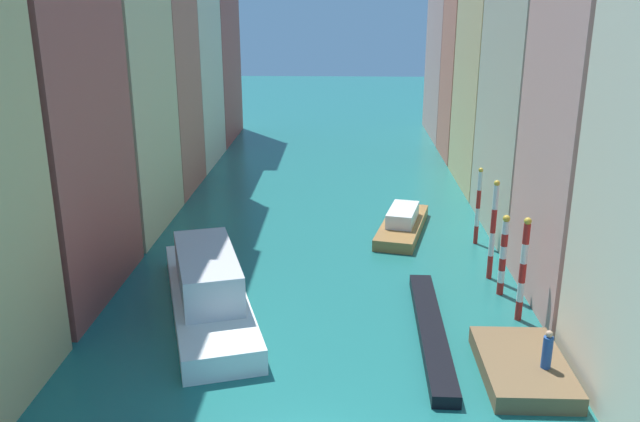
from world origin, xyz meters
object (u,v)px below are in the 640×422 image
object	(u,v)px
mooring_pole_1	(503,254)
motorboat_0	(402,223)
mooring_pole_2	(493,229)
waterfront_dock	(523,367)
vaporetto_white	(208,288)
mooring_pole_3	(478,205)
gondola_black	(431,331)
mooring_pole_0	(523,269)
person_on_dock	(547,351)

from	to	relation	value
mooring_pole_1	motorboat_0	distance (m)	9.56
mooring_pole_1	mooring_pole_2	xyz separation A→B (m)	(-0.13, 1.86, 0.57)
waterfront_dock	mooring_pole_2	xyz separation A→B (m)	(0.60, 9.00, 2.26)
vaporetto_white	mooring_pole_2	bearing A→B (deg)	17.30
mooring_pole_3	gondola_black	bearing A→B (deg)	-109.40
mooring_pole_1	vaporetto_white	world-z (taller)	mooring_pole_1
mooring_pole_2	mooring_pole_1	bearing A→B (deg)	-85.93
mooring_pole_0	mooring_pole_1	bearing A→B (deg)	94.79
waterfront_dock	mooring_pole_2	world-z (taller)	mooring_pole_2
mooring_pole_0	motorboat_0	xyz separation A→B (m)	(-4.18, 11.19, -1.87)
mooring_pole_0	mooring_pole_2	world-z (taller)	mooring_pole_2
gondola_black	mooring_pole_2	bearing A→B (deg)	59.12
mooring_pole_1	mooring_pole_3	xyz separation A→B (m)	(0.10, 6.78, 0.25)
mooring_pole_1	vaporetto_white	distance (m)	13.73
mooring_pole_2	mooring_pole_3	distance (m)	4.93
mooring_pole_0	mooring_pole_1	world-z (taller)	mooring_pole_0
motorboat_0	mooring_pole_1	bearing A→B (deg)	-65.23
mooring_pole_0	mooring_pole_2	size ratio (longest dim) A/B	0.93
mooring_pole_0	waterfront_dock	bearing A→B (deg)	-101.92
motorboat_0	waterfront_dock	bearing A→B (deg)	-78.42
person_on_dock	vaporetto_white	distance (m)	14.46
vaporetto_white	gondola_black	bearing A→B (deg)	-11.35
vaporetto_white	gondola_black	size ratio (longest dim) A/B	1.18
vaporetto_white	gondola_black	xyz separation A→B (m)	(9.72, -1.95, -0.85)
waterfront_dock	mooring_pole_3	xyz separation A→B (m)	(0.83, 13.92, 1.94)
mooring_pole_1	mooring_pole_2	bearing A→B (deg)	94.07
waterfront_dock	motorboat_0	world-z (taller)	motorboat_0
vaporetto_white	motorboat_0	distance (m)	14.49
waterfront_dock	mooring_pole_3	bearing A→B (deg)	86.58
gondola_black	mooring_pole_1	bearing A→B (deg)	48.32
motorboat_0	mooring_pole_2	bearing A→B (deg)	-60.34
mooring_pole_3	vaporetto_white	bearing A→B (deg)	-146.27
waterfront_dock	vaporetto_white	bearing A→B (deg)	159.25
mooring_pole_3	motorboat_0	bearing A→B (deg)	156.04
mooring_pole_1	vaporetto_white	size ratio (longest dim) A/B	0.32
mooring_pole_1	vaporetto_white	xyz separation A→B (m)	(-13.51, -2.31, -0.93)
mooring_pole_0	vaporetto_white	xyz separation A→B (m)	(-13.73, 0.31, -1.31)
waterfront_dock	mooring_pole_1	world-z (taller)	mooring_pole_1
mooring_pole_1	motorboat_0	xyz separation A→B (m)	(-3.96, 8.58, -1.49)
mooring_pole_1	mooring_pole_3	world-z (taller)	mooring_pole_3
mooring_pole_1	gondola_black	distance (m)	5.97
mooring_pole_1	motorboat_0	bearing A→B (deg)	114.77
waterfront_dock	gondola_black	distance (m)	4.20
mooring_pole_0	vaporetto_white	distance (m)	13.79
waterfront_dock	motorboat_0	bearing A→B (deg)	101.58
mooring_pole_0	mooring_pole_3	distance (m)	9.39
person_on_dock	waterfront_dock	bearing A→B (deg)	139.89
person_on_dock	mooring_pole_2	size ratio (longest dim) A/B	0.29
mooring_pole_2	person_on_dock	bearing A→B (deg)	-89.75
mooring_pole_3	mooring_pole_1	bearing A→B (deg)	-90.81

